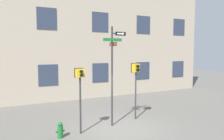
{
  "coord_description": "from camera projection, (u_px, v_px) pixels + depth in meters",
  "views": [
    {
      "loc": [
        -4.78,
        -8.65,
        3.62
      ],
      "look_at": [
        -0.14,
        0.66,
        2.73
      ],
      "focal_mm": 35.0,
      "sensor_mm": 36.0,
      "label": 1
    }
  ],
  "objects": [
    {
      "name": "street_sign_pole",
      "position": [
        113.0,
        68.0,
        10.45
      ],
      "size": [
        1.22,
        0.76,
        4.8
      ],
      "color": "#2D2D33",
      "rests_on": "ground_plane"
    },
    {
      "name": "building_facade",
      "position": [
        74.0,
        21.0,
        16.15
      ],
      "size": [
        24.0,
        0.63,
        11.76
      ],
      "color": "tan",
      "rests_on": "ground_plane"
    },
    {
      "name": "fire_hydrant",
      "position": [
        60.0,
        130.0,
        9.13
      ],
      "size": [
        0.39,
        0.23,
        0.68
      ],
      "color": "#196028",
      "rests_on": "ground_plane"
    },
    {
      "name": "pedestrian_signal_right",
      "position": [
        136.0,
        75.0,
        11.53
      ],
      "size": [
        0.41,
        0.4,
        3.0
      ],
      "color": "#2D2D33",
      "rests_on": "ground_plane"
    },
    {
      "name": "pedestrian_signal_left",
      "position": [
        80.0,
        82.0,
        9.46
      ],
      "size": [
        0.42,
        0.4,
        2.9
      ],
      "color": "#2D2D33",
      "rests_on": "ground_plane"
    },
    {
      "name": "ground_plane",
      "position": [
        121.0,
        129.0,
        10.14
      ],
      "size": [
        60.0,
        60.0,
        0.0
      ],
      "primitive_type": "plane",
      "color": "#595651"
    }
  ]
}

